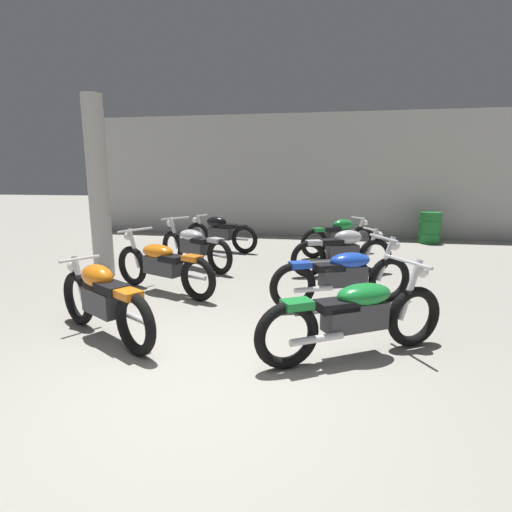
# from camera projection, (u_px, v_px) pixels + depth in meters

# --- Properties ---
(ground_plane) EXTENTS (60.00, 60.00, 0.00)m
(ground_plane) POSITION_uv_depth(u_px,v_px,m) (193.00, 387.00, 3.52)
(ground_plane) COLOR gray
(back_wall) EXTENTS (12.84, 0.24, 3.60)m
(back_wall) POSITION_uv_depth(u_px,v_px,m) (291.00, 176.00, 12.06)
(back_wall) COLOR #B2B2AD
(back_wall) RESTS_ON ground
(support_pillar) EXTENTS (0.36, 0.36, 3.20)m
(support_pillar) POSITION_uv_depth(u_px,v_px,m) (98.00, 188.00, 7.13)
(support_pillar) COLOR #B2B2AD
(support_pillar) RESTS_ON ground
(motorcycle_left_row_0) EXTENTS (1.73, 1.13, 0.88)m
(motorcycle_left_row_0) POSITION_uv_depth(u_px,v_px,m) (103.00, 299.00, 4.51)
(motorcycle_left_row_0) COLOR black
(motorcycle_left_row_0) RESTS_ON ground
(motorcycle_left_row_1) EXTENTS (2.02, 1.08, 0.97)m
(motorcycle_left_row_1) POSITION_uv_depth(u_px,v_px,m) (162.00, 264.00, 6.28)
(motorcycle_left_row_1) COLOR black
(motorcycle_left_row_1) RESTS_ON ground
(motorcycle_left_row_2) EXTENTS (1.88, 1.28, 0.97)m
(motorcycle_left_row_2) POSITION_uv_depth(u_px,v_px,m) (194.00, 246.00, 7.96)
(motorcycle_left_row_2) COLOR black
(motorcycle_left_row_2) RESTS_ON ground
(motorcycle_left_row_3) EXTENTS (1.94, 0.66, 0.88)m
(motorcycle_left_row_3) POSITION_uv_depth(u_px,v_px,m) (220.00, 233.00, 9.70)
(motorcycle_left_row_3) COLOR black
(motorcycle_left_row_3) RESTS_ON ground
(motorcycle_right_row_0) EXTENTS (1.93, 1.20, 0.97)m
(motorcycle_right_row_0) POSITION_uv_depth(u_px,v_px,m) (356.00, 314.00, 4.04)
(motorcycle_right_row_0) COLOR black
(motorcycle_right_row_0) RESTS_ON ground
(motorcycle_right_row_1) EXTENTS (2.01, 1.09, 0.97)m
(motorcycle_right_row_1) POSITION_uv_depth(u_px,v_px,m) (344.00, 275.00, 5.64)
(motorcycle_right_row_1) COLOR black
(motorcycle_right_row_1) RESTS_ON ground
(motorcycle_right_row_2) EXTENTS (1.88, 0.81, 0.88)m
(motorcycle_right_row_2) POSITION_uv_depth(u_px,v_px,m) (343.00, 251.00, 7.35)
(motorcycle_right_row_2) COLOR black
(motorcycle_right_row_2) RESTS_ON ground
(motorcycle_right_row_3) EXTENTS (1.71, 1.16, 0.88)m
(motorcycle_right_row_3) POSITION_uv_depth(u_px,v_px,m) (339.00, 236.00, 9.14)
(motorcycle_right_row_3) COLOR black
(motorcycle_right_row_3) RESTS_ON ground
(oil_drum) EXTENTS (0.59, 0.59, 0.85)m
(oil_drum) POSITION_uv_depth(u_px,v_px,m) (430.00, 228.00, 10.87)
(oil_drum) COLOR #1E722D
(oil_drum) RESTS_ON ground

